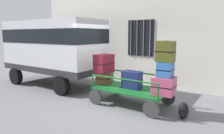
{
  "coord_description": "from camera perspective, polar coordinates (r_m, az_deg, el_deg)",
  "views": [
    {
      "loc": [
        3.62,
        -5.52,
        2.15
      ],
      "look_at": [
        -0.07,
        -0.16,
        1.11
      ],
      "focal_mm": 32.84,
      "sensor_mm": 36.0,
      "label": 1
    }
  ],
  "objects": [
    {
      "name": "ground_plane",
      "position": [
        6.94,
        1.27,
        -8.98
      ],
      "size": [
        40.0,
        40.0,
        0.0
      ],
      "primitive_type": "plane",
      "color": "slate"
    },
    {
      "name": "building_wall",
      "position": [
        8.83,
        10.56,
        11.18
      ],
      "size": [
        12.0,
        0.38,
        5.0
      ],
      "color": "silver",
      "rests_on": "ground"
    },
    {
      "name": "van",
      "position": [
        9.03,
        -16.16,
        5.63
      ],
      "size": [
        4.56,
        1.94,
        2.7
      ],
      "color": "silver",
      "rests_on": "ground"
    },
    {
      "name": "luggage_cart",
      "position": [
        6.37,
        5.43,
        -6.78
      ],
      "size": [
        2.32,
        1.3,
        0.51
      ],
      "color": "#146023",
      "rests_on": "ground"
    },
    {
      "name": "cart_railing",
      "position": [
        6.26,
        5.49,
        -2.94
      ],
      "size": [
        2.19,
        1.16,
        0.41
      ],
      "color": "#146023",
      "rests_on": "luggage_cart"
    },
    {
      "name": "suitcase_left_bottom",
      "position": [
        6.82,
        -2.3,
        -3.16
      ],
      "size": [
        0.4,
        0.39,
        0.4
      ],
      "color": "brown",
      "rests_on": "luggage_cart"
    },
    {
      "name": "suitcase_left_middle",
      "position": [
        6.73,
        -2.29,
        1.02
      ],
      "size": [
        0.51,
        0.63,
        0.6
      ],
      "color": "maroon",
      "rests_on": "suitcase_left_bottom"
    },
    {
      "name": "suitcase_midleft_bottom",
      "position": [
        6.29,
        5.55,
        -3.57
      ],
      "size": [
        0.59,
        0.36,
        0.54
      ],
      "color": "navy",
      "rests_on": "luggage_cart"
    },
    {
      "name": "suitcase_center_bottom",
      "position": [
        5.84,
        14.28,
        -5.07
      ],
      "size": [
        0.6,
        0.6,
        0.49
      ],
      "color": "#CC4C72",
      "rests_on": "luggage_cart"
    },
    {
      "name": "suitcase_center_middle",
      "position": [
        5.8,
        14.64,
        -0.63
      ],
      "size": [
        0.43,
        0.52,
        0.41
      ],
      "color": "#3372C6",
      "rests_on": "suitcase_center_bottom"
    },
    {
      "name": "suitcase_center_top",
      "position": [
        5.7,
        14.69,
        4.19
      ],
      "size": [
        0.5,
        0.32,
        0.57
      ],
      "color": "#4C5119",
      "rests_on": "suitcase_center_middle"
    },
    {
      "name": "backpack",
      "position": [
        5.67,
        19.22,
        -11.36
      ],
      "size": [
        0.27,
        0.22,
        0.44
      ],
      "color": "black",
      "rests_on": "ground"
    }
  ]
}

